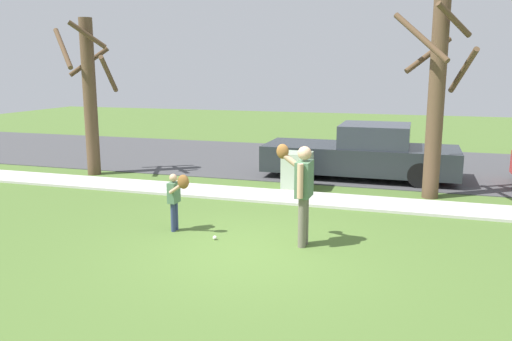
{
  "coord_description": "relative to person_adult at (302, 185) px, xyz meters",
  "views": [
    {
      "loc": [
        2.48,
        -7.84,
        2.98
      ],
      "look_at": [
        -0.5,
        1.75,
        1.0
      ],
      "focal_mm": 36.48,
      "sensor_mm": 36.0,
      "label": 1
    }
  ],
  "objects": [
    {
      "name": "ground_plane",
      "position": [
        -0.69,
        2.98,
        -1.05
      ],
      "size": [
        48.0,
        48.0,
        0.0
      ],
      "primitive_type": "plane",
      "color": "#4C6B2D"
    },
    {
      "name": "person_adult",
      "position": [
        0.0,
        0.0,
        0.0
      ],
      "size": [
        0.68,
        0.65,
        1.71
      ],
      "rotation": [
        0.0,
        0.0,
        3.1
      ],
      "color": "#6B6656",
      "rests_on": "ground"
    },
    {
      "name": "street_tree_near",
      "position": [
        2.17,
        4.15,
        1.35
      ],
      "size": [
        1.84,
        1.88,
        4.49
      ],
      "color": "brown",
      "rests_on": "ground"
    },
    {
      "name": "baseball",
      "position": [
        -1.51,
        -0.19,
        -1.02
      ],
      "size": [
        0.07,
        0.07,
        0.07
      ],
      "primitive_type": "sphere",
      "color": "white",
      "rests_on": "ground"
    },
    {
      "name": "utility_cabinet",
      "position": [
        -0.99,
        4.05,
        -0.59
      ],
      "size": [
        0.67,
        0.72,
        0.93
      ],
      "primitive_type": "cube",
      "color": "#9EB293",
      "rests_on": "ground"
    },
    {
      "name": "road_surface",
      "position": [
        -0.69,
        8.08,
        -1.04
      ],
      "size": [
        36.0,
        6.8,
        0.02
      ],
      "primitive_type": "cube",
      "color": "#424244",
      "rests_on": "ground"
    },
    {
      "name": "parked_pickup_dark",
      "position": [
        0.41,
        5.97,
        -0.38
      ],
      "size": [
        5.2,
        1.95,
        1.48
      ],
      "rotation": [
        0.0,
        0.0,
        3.14
      ],
      "color": "#23282D",
      "rests_on": "road_surface"
    },
    {
      "name": "sidewalk_strip",
      "position": [
        -0.69,
        3.08,
        -1.02
      ],
      "size": [
        36.0,
        1.2,
        0.06
      ],
      "primitive_type": "cube",
      "color": "beige",
      "rests_on": "ground"
    },
    {
      "name": "person_child",
      "position": [
        -2.35,
        0.04,
        -0.34
      ],
      "size": [
        0.47,
        0.44,
        1.12
      ],
      "rotation": [
        0.0,
        0.0,
        6.24
      ],
      "color": "navy",
      "rests_on": "ground"
    },
    {
      "name": "street_tree_far",
      "position": [
        -6.95,
        4.18,
        1.27
      ],
      "size": [
        1.84,
        1.88,
        4.33
      ],
      "color": "brown",
      "rests_on": "ground"
    }
  ]
}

